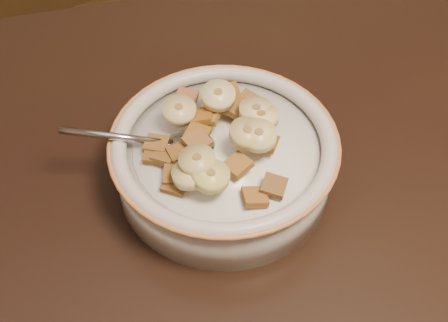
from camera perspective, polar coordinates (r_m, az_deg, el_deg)
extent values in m
cube|color=#362510|center=(1.17, -15.11, 8.96)|extent=(0.55, 0.55, 0.97)
cylinder|color=#AEADA9|center=(0.58, 0.00, -0.41)|extent=(0.20, 0.20, 0.05)
cylinder|color=white|center=(0.56, 0.00, 1.17)|extent=(0.16, 0.16, 0.00)
ellipsoid|color=#A2A6B2|center=(0.56, -3.26, 1.47)|extent=(0.05, 0.05, 0.01)
cube|color=brown|center=(0.59, 2.28, 5.48)|extent=(0.03, 0.03, 0.01)
cube|color=brown|center=(0.58, 1.18, 4.97)|extent=(0.03, 0.03, 0.01)
cube|color=brown|center=(0.60, -3.41, 5.91)|extent=(0.03, 0.03, 0.01)
cube|color=brown|center=(0.53, -4.49, -2.03)|extent=(0.03, 0.03, 0.01)
cube|color=brown|center=(0.55, -6.20, 1.53)|extent=(0.03, 0.03, 0.01)
cube|color=brown|center=(0.54, -2.45, 1.78)|extent=(0.03, 0.03, 0.01)
cube|color=brown|center=(0.54, -5.35, 0.46)|extent=(0.03, 0.03, 0.01)
cube|color=brown|center=(0.52, 4.59, -2.28)|extent=(0.03, 0.03, 0.01)
cube|color=brown|center=(0.60, 0.15, 6.28)|extent=(0.03, 0.03, 0.01)
cube|color=olive|center=(0.56, -1.47, 4.08)|extent=(0.03, 0.03, 0.01)
cube|color=brown|center=(0.58, 0.76, 5.02)|extent=(0.03, 0.03, 0.01)
cube|color=brown|center=(0.55, 3.89, 1.81)|extent=(0.03, 0.03, 0.01)
cube|color=brown|center=(0.52, 2.84, -3.30)|extent=(0.02, 0.02, 0.01)
cube|color=brown|center=(0.57, 1.23, 4.70)|extent=(0.03, 0.03, 0.01)
cube|color=brown|center=(0.60, -0.44, 6.29)|extent=(0.03, 0.03, 0.01)
cube|color=brown|center=(0.60, 0.44, 6.27)|extent=(0.02, 0.02, 0.01)
cube|color=brown|center=(0.55, -2.44, 2.49)|extent=(0.03, 0.03, 0.01)
cube|color=olive|center=(0.53, 1.28, -0.34)|extent=(0.03, 0.03, 0.01)
cube|color=brown|center=(0.53, -4.47, -1.31)|extent=(0.02, 0.02, 0.01)
cube|color=brown|center=(0.56, -2.07, 4.07)|extent=(0.03, 0.02, 0.01)
cube|color=olive|center=(0.55, 3.23, 2.74)|extent=(0.03, 0.03, 0.01)
cube|color=brown|center=(0.60, -0.49, 6.48)|extent=(0.02, 0.02, 0.01)
cube|color=brown|center=(0.54, -4.03, 0.75)|extent=(0.02, 0.02, 0.01)
cube|color=brown|center=(0.55, -6.26, 0.64)|extent=(0.03, 0.03, 0.01)
cylinder|color=#C9BF77|center=(0.53, 2.14, 2.54)|extent=(0.04, 0.04, 0.01)
cylinder|color=#FDED8B|center=(0.53, 3.19, 2.33)|extent=(0.04, 0.04, 0.01)
cylinder|color=#C9BF65|center=(0.51, -1.20, -1.40)|extent=(0.03, 0.03, 0.01)
cylinder|color=#FFD57B|center=(0.55, 3.41, 4.03)|extent=(0.04, 0.04, 0.01)
cylinder|color=#D3B881|center=(0.56, -4.14, 4.62)|extent=(0.03, 0.03, 0.01)
cylinder|color=#CBC171|center=(0.51, -2.47, 0.02)|extent=(0.04, 0.04, 0.01)
cylinder|color=tan|center=(0.56, 2.96, 4.60)|extent=(0.04, 0.04, 0.01)
cylinder|color=#CFC582|center=(0.51, -3.09, -1.16)|extent=(0.04, 0.03, 0.02)
cylinder|color=#D5CA82|center=(0.56, -0.53, 6.00)|extent=(0.04, 0.04, 0.02)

